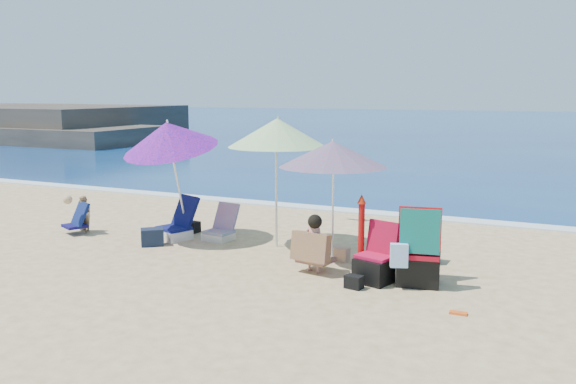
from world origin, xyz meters
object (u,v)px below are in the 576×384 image
at_px(umbrella_blue, 169,136).
at_px(chair_navy, 177,227).
at_px(chair_rainbow, 221,231).
at_px(camp_chair_right, 418,257).
at_px(person_center, 313,244).
at_px(furled_umbrella, 361,231).
at_px(person_left, 82,214).
at_px(umbrella_striped, 277,133).
at_px(umbrella_turquoise, 333,154).
at_px(camp_chair_left, 375,264).

bearing_deg(umbrella_blue, chair_navy, 99.09).
relative_size(chair_rainbow, camp_chair_right, 0.59).
bearing_deg(chair_navy, person_center, -16.41).
height_order(furled_umbrella, person_left, furled_umbrella).
relative_size(umbrella_blue, camp_chair_right, 2.09).
height_order(umbrella_striped, chair_rainbow, umbrella_striped).
bearing_deg(umbrella_turquoise, person_center, -92.86).
bearing_deg(furled_umbrella, camp_chair_right, -3.55).
distance_m(umbrella_turquoise, umbrella_blue, 3.23).
distance_m(umbrella_blue, chair_navy, 1.77).
relative_size(furled_umbrella, camp_chair_left, 1.43).
distance_m(furled_umbrella, person_center, 0.78).
bearing_deg(camp_chair_right, person_center, -176.65).
relative_size(furled_umbrella, chair_navy, 1.45).
distance_m(camp_chair_right, person_center, 1.61).
bearing_deg(umbrella_striped, camp_chair_right, -22.05).
xyz_separation_m(umbrella_blue, camp_chair_left, (4.20, -0.80, -1.71)).
bearing_deg(person_center, chair_navy, 163.59).
bearing_deg(umbrella_turquoise, umbrella_blue, 179.42).
bearing_deg(furled_umbrella, chair_rainbow, 161.38).
bearing_deg(chair_rainbow, person_left, -167.17).
distance_m(furled_umbrella, camp_chair_left, 0.55).
bearing_deg(umbrella_striped, chair_navy, -171.85).
bearing_deg(umbrella_striped, chair_rainbow, -178.22).
height_order(chair_rainbow, camp_chair_left, camp_chair_left).
height_order(umbrella_turquoise, camp_chair_right, umbrella_turquoise).
bearing_deg(umbrella_blue, furled_umbrella, -8.69).
xyz_separation_m(umbrella_striped, person_left, (-4.00, -0.68, -1.69)).
xyz_separation_m(umbrella_blue, chair_navy, (-0.03, 0.20, -1.76)).
xyz_separation_m(chair_navy, person_center, (3.22, -0.95, 0.23)).
xyz_separation_m(umbrella_turquoise, umbrella_striped, (-1.25, 0.52, 0.28)).
height_order(umbrella_blue, furled_umbrella, umbrella_blue).
height_order(umbrella_striped, chair_navy, umbrella_striped).
relative_size(umbrella_striped, chair_navy, 2.70).
relative_size(umbrella_striped, furled_umbrella, 1.86).
bearing_deg(umbrella_striped, umbrella_blue, -166.07).
relative_size(umbrella_striped, umbrella_blue, 0.98).
bearing_deg(person_left, chair_rainbow, 12.83).
relative_size(furled_umbrella, chair_rainbow, 1.86).
distance_m(umbrella_striped, umbrella_blue, 2.04).
distance_m(umbrella_turquoise, chair_rainbow, 2.95).
height_order(furled_umbrella, camp_chair_right, furled_umbrella).
relative_size(camp_chair_left, person_center, 0.96).
xyz_separation_m(furled_umbrella, camp_chair_right, (0.88, -0.05, -0.28)).
relative_size(umbrella_turquoise, umbrella_blue, 0.85).
distance_m(umbrella_turquoise, chair_navy, 3.62).
relative_size(chair_navy, camp_chair_left, 0.99).
bearing_deg(umbrella_turquoise, person_left, -178.31).
relative_size(umbrella_blue, chair_navy, 2.76).
xyz_separation_m(umbrella_striped, umbrella_blue, (-1.97, -0.49, -0.08)).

